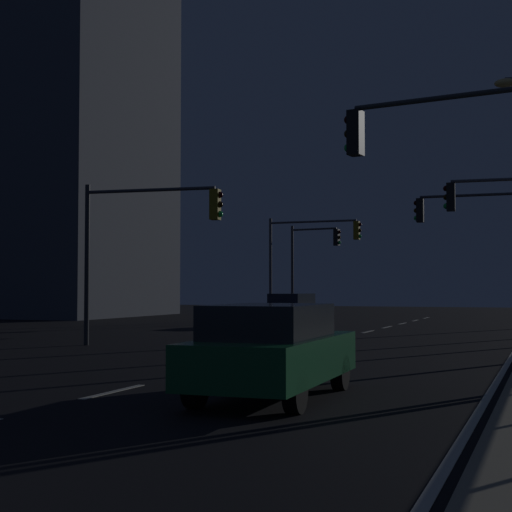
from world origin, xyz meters
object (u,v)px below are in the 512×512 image
(traffic_light_far_center, at_px, (146,229))
(traffic_light_mid_right, at_px, (312,254))
(traffic_light_mid_left, at_px, (484,230))
(car, at_px, (272,349))
(traffic_light_near_right, at_px, (501,223))
(traffic_light_overhead_east, at_px, (451,170))
(car_oncoming, at_px, (290,309))
(traffic_light_near_left, at_px, (309,247))

(traffic_light_far_center, distance_m, traffic_light_mid_right, 21.18)
(traffic_light_mid_right, bearing_deg, traffic_light_mid_left, -48.48)
(car, xyz_separation_m, traffic_light_mid_right, (-8.59, 30.46, 3.01))
(traffic_light_near_right, distance_m, traffic_light_overhead_east, 11.04)
(car_oncoming, distance_m, traffic_light_overhead_east, 23.24)
(traffic_light_overhead_east, bearing_deg, traffic_light_mid_right, 112.32)
(traffic_light_far_center, relative_size, traffic_light_overhead_east, 0.91)
(car, height_order, traffic_light_far_center, traffic_light_far_center)
(traffic_light_near_left, bearing_deg, traffic_light_mid_right, 104.57)
(car_oncoming, height_order, traffic_light_overhead_east, traffic_light_overhead_east)
(car_oncoming, relative_size, traffic_light_far_center, 0.86)
(car_oncoming, bearing_deg, traffic_light_mid_left, -29.05)
(traffic_light_mid_right, height_order, traffic_light_near_left, traffic_light_near_left)
(traffic_light_overhead_east, xyz_separation_m, traffic_light_near_left, (-10.08, 23.08, -0.19))
(traffic_light_near_left, bearing_deg, traffic_light_overhead_east, -66.41)
(traffic_light_mid_left, relative_size, traffic_light_near_left, 0.99)
(traffic_light_mid_left, bearing_deg, traffic_light_far_center, -135.92)
(car, relative_size, traffic_light_near_left, 0.80)
(traffic_light_far_center, xyz_separation_m, traffic_light_mid_left, (9.58, 9.27, 0.38))
(traffic_light_near_right, xyz_separation_m, traffic_light_near_left, (-10.36, 12.04, -0.01))
(traffic_light_near_right, height_order, traffic_light_far_center, traffic_light_near_right)
(traffic_light_overhead_east, bearing_deg, car_oncoming, 116.55)
(traffic_light_near_right, relative_size, traffic_light_mid_left, 1.00)
(traffic_light_mid_left, xyz_separation_m, traffic_light_near_left, (-9.48, 7.88, -0.10))
(traffic_light_far_center, bearing_deg, traffic_light_mid_left, 44.08)
(car, height_order, traffic_light_overhead_east, traffic_light_overhead_east)
(car, bearing_deg, traffic_light_near_left, 105.92)
(traffic_light_near_right, height_order, traffic_light_mid_right, traffic_light_near_right)
(traffic_light_mid_right, bearing_deg, traffic_light_near_left, -75.43)
(traffic_light_near_right, relative_size, traffic_light_mid_right, 1.01)
(car, height_order, traffic_light_mid_left, traffic_light_mid_left)
(car_oncoming, relative_size, traffic_light_mid_left, 0.81)
(traffic_light_mid_left, bearing_deg, car_oncoming, 150.95)
(traffic_light_mid_left, bearing_deg, traffic_light_near_right, -78.04)
(traffic_light_overhead_east, height_order, traffic_light_mid_right, traffic_light_overhead_east)
(traffic_light_mid_right, distance_m, traffic_light_mid_left, 15.87)
(traffic_light_mid_right, bearing_deg, traffic_light_far_center, -87.44)
(traffic_light_overhead_east, bearing_deg, traffic_light_near_right, 88.54)
(car, relative_size, traffic_light_near_right, 0.80)
(traffic_light_overhead_east, height_order, traffic_light_near_left, traffic_light_overhead_east)
(car, distance_m, traffic_light_near_left, 27.69)
(car, xyz_separation_m, traffic_light_mid_left, (1.93, 18.57, 3.27))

